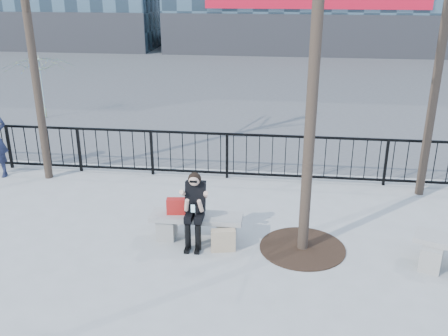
# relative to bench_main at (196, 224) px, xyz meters

# --- Properties ---
(ground) EXTENTS (120.00, 120.00, 0.00)m
(ground) POSITION_rel_bench_main_xyz_m (0.00, 0.00, -0.30)
(ground) COLOR gray
(ground) RESTS_ON ground
(street_surface) EXTENTS (60.00, 23.00, 0.01)m
(street_surface) POSITION_rel_bench_main_xyz_m (0.00, 15.00, -0.30)
(street_surface) COLOR #474747
(street_surface) RESTS_ON ground
(railing) EXTENTS (14.00, 0.06, 1.10)m
(railing) POSITION_rel_bench_main_xyz_m (0.00, 3.00, 0.25)
(railing) COLOR black
(railing) RESTS_ON ground
(tree_grate) EXTENTS (1.50, 1.50, 0.02)m
(tree_grate) POSITION_rel_bench_main_xyz_m (1.90, -0.10, -0.29)
(tree_grate) COLOR black
(tree_grate) RESTS_ON ground
(bench_main) EXTENTS (1.65, 0.46, 0.49)m
(bench_main) POSITION_rel_bench_main_xyz_m (0.00, 0.00, 0.00)
(bench_main) COLOR gray
(bench_main) RESTS_ON ground
(seated_woman) EXTENTS (0.50, 0.64, 1.34)m
(seated_woman) POSITION_rel_bench_main_xyz_m (0.00, -0.16, 0.37)
(seated_woman) COLOR black
(seated_woman) RESTS_ON ground
(handbag) EXTENTS (0.36, 0.20, 0.28)m
(handbag) POSITION_rel_bench_main_xyz_m (-0.36, 0.02, 0.33)
(handbag) COLOR #AF1815
(handbag) RESTS_ON bench_main
(shopping_bag) EXTENTS (0.44, 0.24, 0.40)m
(shopping_bag) POSITION_rel_bench_main_xyz_m (0.53, -0.34, -0.10)
(shopping_bag) COLOR #CCB990
(shopping_bag) RESTS_ON ground
(vendor_umbrella) EXTENTS (2.45, 2.49, 2.08)m
(vendor_umbrella) POSITION_rel_bench_main_xyz_m (-6.47, 7.48, 0.74)
(vendor_umbrella) COLOR yellow
(vendor_umbrella) RESTS_ON ground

